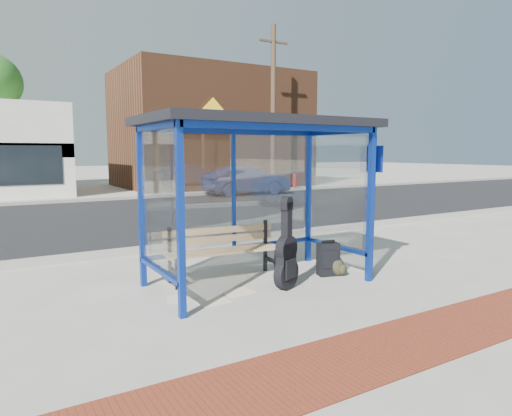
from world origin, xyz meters
TOP-DOWN VIEW (x-y plane):
  - ground at (0.00, 0.00)m, footprint 120.00×120.00m
  - brick_paver_strip at (0.00, -2.60)m, footprint 60.00×1.00m
  - curb_near at (0.00, 2.90)m, footprint 60.00×0.25m
  - street_asphalt at (0.00, 8.00)m, footprint 60.00×10.00m
  - curb_far at (0.00, 13.10)m, footprint 60.00×0.25m
  - far_sidewalk at (0.00, 15.00)m, footprint 60.00×4.00m
  - bus_shelter at (0.00, 0.07)m, footprint 3.30×1.80m
  - storefront_brown at (8.00, 18.49)m, footprint 10.00×7.08m
  - tree_right at (12.50, 22.00)m, footprint 3.60×3.60m
  - utility_pole_east at (9.00, 13.40)m, footprint 1.60×0.24m
  - bench at (-0.33, 0.50)m, footprint 1.82×0.61m
  - guitar_bag at (0.19, -0.45)m, footprint 0.47×0.29m
  - suitcase at (1.17, -0.19)m, footprint 0.37×0.29m
  - backpack at (1.30, -0.29)m, footprint 0.32×0.30m
  - sign_post at (1.81, -0.48)m, footprint 0.13×0.27m
  - newspaper_a at (-1.30, -0.09)m, footprint 0.35×0.40m
  - newspaper_b at (-0.94, -0.42)m, footprint 0.40×0.32m
  - newspaper_c at (-0.46, -0.25)m, footprint 0.45×0.38m
  - parked_car at (6.82, 12.27)m, footprint 3.95×1.41m
  - fire_hydrant at (10.79, 14.01)m, footprint 0.36×0.24m

SIDE VIEW (x-z plane):
  - ground at x=0.00m, z-range 0.00..0.00m
  - street_asphalt at x=0.00m, z-range 0.00..0.00m
  - newspaper_a at x=-1.30m, z-range 0.00..0.01m
  - newspaper_b at x=-0.94m, z-range 0.00..0.01m
  - newspaper_c at x=-0.46m, z-range 0.00..0.01m
  - far_sidewalk at x=0.00m, z-range 0.00..0.01m
  - brick_paver_strip at x=0.00m, z-range 0.00..0.01m
  - curb_near at x=0.00m, z-range 0.00..0.12m
  - curb_far at x=0.00m, z-range 0.00..0.12m
  - backpack at x=1.30m, z-range -0.01..0.31m
  - suitcase at x=1.17m, z-range -0.02..0.55m
  - fire_hydrant at x=10.79m, z-range 0.03..0.83m
  - guitar_bag at x=0.19m, z-range -0.17..1.08m
  - bench at x=-0.33m, z-range 0.06..0.90m
  - parked_car at x=6.82m, z-range 0.00..1.30m
  - sign_post at x=1.81m, z-range 0.14..2.34m
  - bus_shelter at x=0.00m, z-range 0.86..3.28m
  - storefront_brown at x=8.00m, z-range 0.00..6.40m
  - utility_pole_east at x=9.00m, z-range 0.11..8.11m
  - tree_right at x=12.50m, z-range 1.94..8.97m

